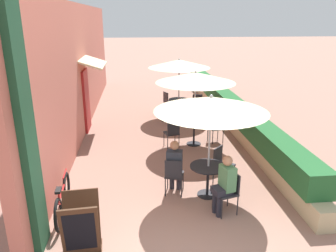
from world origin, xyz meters
TOP-DOWN VIEW (x-y plane):
  - cafe_facade_wall at (-2.54, 7.45)m, footprint 0.98×15.17m
  - planter_hedge at (2.75, 7.48)m, footprint 0.60×14.17m
  - patio_table_near at (0.84, 1.99)m, footprint 0.80×0.80m
  - patio_umbrella_near at (0.84, 1.99)m, footprint 2.36×2.36m
  - cafe_chair_near_left at (1.12, 1.30)m, footprint 0.50×0.50m
  - seated_patron_near_left at (1.01, 1.27)m, footprint 0.47×0.42m
  - cafe_chair_near_right at (1.29, 2.58)m, footprint 0.57×0.57m
  - cafe_chair_near_back at (0.10, 2.09)m, footprint 0.48×0.48m
  - seated_patron_near_back at (0.13, 2.20)m, footprint 0.41×0.46m
  - patio_table_mid at (1.07, 5.05)m, footprint 0.80×0.80m
  - patio_umbrella_mid at (1.07, 5.05)m, footprint 2.36×2.36m
  - cafe_chair_mid_left at (0.36, 4.81)m, footprint 0.48×0.48m
  - cafe_chair_mid_right at (1.77, 5.29)m, footprint 0.48×0.48m
  - coffee_cup_mid at (0.94, 5.03)m, footprint 0.07×0.07m
  - patio_table_far at (0.97, 8.02)m, footprint 0.80×0.80m
  - patio_umbrella_far at (0.97, 8.02)m, footprint 2.36×2.36m
  - cafe_chair_far_left at (1.72, 8.00)m, footprint 0.45×0.45m
  - cafe_chair_far_right at (0.62, 8.67)m, footprint 0.52×0.52m
  - cafe_chair_far_back at (0.59, 7.39)m, footprint 0.56×0.56m
  - coffee_cup_far at (1.04, 8.02)m, footprint 0.07×0.07m
  - bicycle_leaning at (-2.20, 1.56)m, footprint 0.15×1.71m
  - menu_board at (-1.65, 0.39)m, footprint 0.66×0.68m

SIDE VIEW (x-z plane):
  - bicycle_leaning at x=-2.20m, z-range -0.03..0.69m
  - menu_board at x=-1.65m, z-range -0.01..1.01m
  - cafe_chair_near_left at x=1.12m, z-range 0.08..0.95m
  - cafe_chair_near_right at x=1.29m, z-range 0.08..0.95m
  - cafe_chair_near_back at x=0.10m, z-range 0.08..0.95m
  - cafe_chair_mid_left at x=0.36m, z-range 0.08..0.95m
  - cafe_chair_mid_right at x=1.77m, z-range 0.08..0.95m
  - cafe_chair_far_left at x=1.72m, z-range 0.08..0.95m
  - cafe_chair_far_right at x=0.62m, z-range 0.08..0.95m
  - cafe_chair_far_back at x=0.59m, z-range 0.08..0.95m
  - patio_table_near at x=0.84m, z-range 0.17..0.88m
  - patio_table_mid at x=1.07m, z-range 0.17..0.88m
  - patio_table_far at x=0.97m, z-range 0.17..0.88m
  - planter_hedge at x=2.75m, z-range 0.03..1.04m
  - seated_patron_near_left at x=1.01m, z-range 0.06..1.31m
  - seated_patron_near_back at x=0.13m, z-range 0.06..1.31m
  - coffee_cup_mid at x=0.94m, z-range 0.71..0.80m
  - coffee_cup_far at x=1.04m, z-range 0.71..0.80m
  - cafe_facade_wall at x=-2.54m, z-range -0.01..4.19m
  - patio_umbrella_near at x=0.84m, z-range 0.95..3.25m
  - patio_umbrella_mid at x=1.07m, z-range 0.95..3.25m
  - patio_umbrella_far at x=0.97m, z-range 0.95..3.25m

